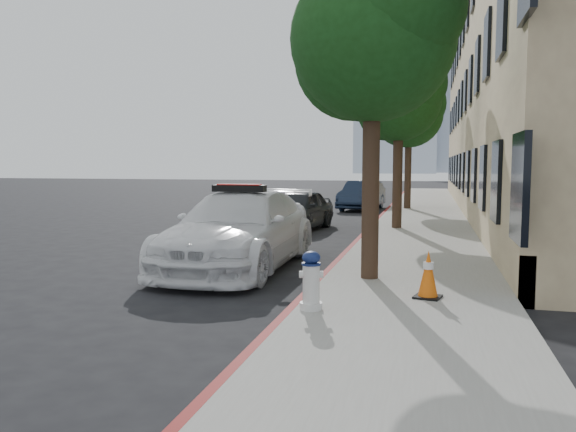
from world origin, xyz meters
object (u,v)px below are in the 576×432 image
(parked_car_mid, at_px, (297,210))
(traffic_cone, at_px, (428,274))
(parked_car_far, at_px, (362,195))
(fire_hydrant, at_px, (311,281))
(police_car, at_px, (240,230))

(parked_car_mid, distance_m, traffic_cone, 10.03)
(parked_car_far, xyz_separation_m, fire_hydrant, (1.55, -18.80, -0.13))
(police_car, relative_size, traffic_cone, 7.64)
(parked_car_mid, bearing_deg, traffic_cone, -58.39)
(parked_car_mid, relative_size, fire_hydrant, 4.82)
(parked_car_far, bearing_deg, parked_car_mid, -90.26)
(police_car, xyz_separation_m, parked_car_far, (0.69, 15.33, -0.12))
(police_car, relative_size, parked_car_mid, 1.40)
(police_car, xyz_separation_m, fire_hydrant, (2.24, -3.47, -0.25))
(parked_car_mid, xyz_separation_m, fire_hydrant, (2.63, -10.20, -0.12))
(parked_car_far, relative_size, fire_hydrant, 5.06)
(police_car, bearing_deg, fire_hydrant, -56.68)
(parked_car_far, bearing_deg, police_car, -85.70)
(fire_hydrant, bearing_deg, police_car, 108.23)
(parked_car_far, height_order, fire_hydrant, parked_car_far)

